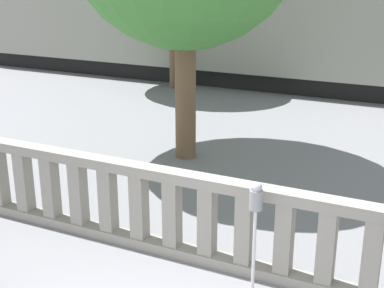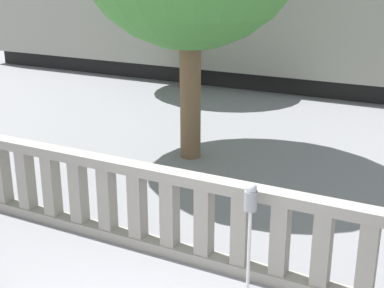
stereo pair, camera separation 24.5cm
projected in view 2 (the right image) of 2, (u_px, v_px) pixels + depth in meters
name	position (u px, v px, depth m)	size (l,w,h in m)	color
balustrade	(222.00, 225.00, 6.66)	(17.49, 0.24, 1.20)	gray
parking_meter	(251.00, 207.00, 6.02)	(0.15, 0.15, 1.38)	silver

